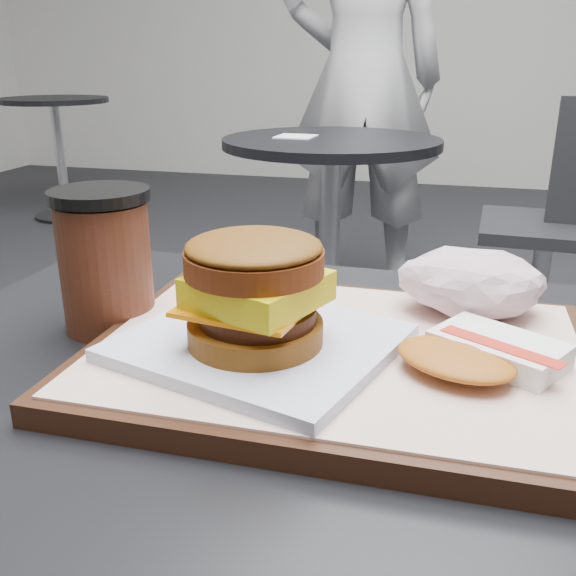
# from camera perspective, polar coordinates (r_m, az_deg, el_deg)

# --- Properties ---
(serving_tray) EXTENTS (0.38, 0.28, 0.02)m
(serving_tray) POSITION_cam_1_polar(r_m,az_deg,el_deg) (0.50, 4.49, -6.08)
(serving_tray) COLOR black
(serving_tray) RESTS_ON customer_table
(breakfast_sandwich) EXTENTS (0.23, 0.22, 0.09)m
(breakfast_sandwich) POSITION_cam_1_polar(r_m,az_deg,el_deg) (0.47, -2.81, -1.41)
(breakfast_sandwich) COLOR white
(breakfast_sandwich) RESTS_ON serving_tray
(hash_brown) EXTENTS (0.14, 0.12, 0.02)m
(hash_brown) POSITION_cam_1_polar(r_m,az_deg,el_deg) (0.48, 16.62, -5.59)
(hash_brown) COLOR white
(hash_brown) RESTS_ON serving_tray
(crumpled_wrapper) EXTENTS (0.12, 0.10, 0.05)m
(crumpled_wrapper) POSITION_cam_1_polar(r_m,az_deg,el_deg) (0.57, 15.96, 0.50)
(crumpled_wrapper) COLOR silver
(crumpled_wrapper) RESTS_ON serving_tray
(coffee_cup) EXTENTS (0.08, 0.08, 0.12)m
(coffee_cup) POSITION_cam_1_polar(r_m,az_deg,el_deg) (0.58, -15.91, 2.36)
(coffee_cup) COLOR #421C0F
(coffee_cup) RESTS_ON customer_table
(neighbor_table) EXTENTS (0.70, 0.70, 0.75)m
(neighbor_table) POSITION_cam_1_polar(r_m,az_deg,el_deg) (2.13, 3.78, 7.84)
(neighbor_table) COLOR black
(neighbor_table) RESTS_ON ground
(napkin) EXTENTS (0.13, 0.13, 0.00)m
(napkin) POSITION_cam_1_polar(r_m,az_deg,el_deg) (2.12, 0.69, 13.31)
(napkin) COLOR white
(napkin) RESTS_ON neighbor_table
(neighbor_chair) EXTENTS (0.61, 0.44, 0.88)m
(neighbor_chair) POSITION_cam_1_polar(r_m,az_deg,el_deg) (2.29, 23.84, 5.99)
(neighbor_chair) COLOR #AAAAB0
(neighbor_chair) RESTS_ON ground
(patron) EXTENTS (0.73, 0.55, 1.82)m
(patron) POSITION_cam_1_polar(r_m,az_deg,el_deg) (2.77, 6.70, 18.04)
(patron) COLOR #B8B7BC
(patron) RESTS_ON ground
(bg_table_mid) EXTENTS (0.66, 0.66, 0.75)m
(bg_table_mid) POSITION_cam_1_polar(r_m,az_deg,el_deg) (4.37, -19.84, 13.17)
(bg_table_mid) COLOR black
(bg_table_mid) RESTS_ON ground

